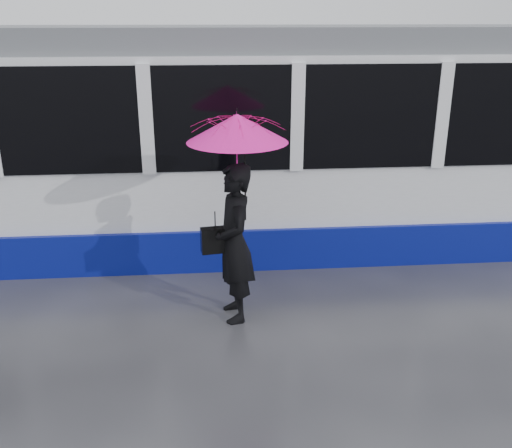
{
  "coord_description": "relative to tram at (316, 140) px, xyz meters",
  "views": [
    {
      "loc": [
        -1.05,
        -6.29,
        3.51
      ],
      "look_at": [
        -0.49,
        0.22,
        1.1
      ],
      "focal_mm": 40.0,
      "sensor_mm": 36.0,
      "label": 1
    }
  ],
  "objects": [
    {
      "name": "umbrella",
      "position": [
        -1.38,
        -2.57,
        0.48
      ],
      "size": [
        1.29,
        1.29,
        1.3
      ],
      "rotation": [
        0.0,
        0.0,
        0.15
      ],
      "color": "#F01495",
      "rests_on": "ground"
    },
    {
      "name": "rails",
      "position": [
        -0.65,
        -0.0,
        -1.63
      ],
      "size": [
        34.0,
        1.51,
        0.02
      ],
      "color": "#3F3D38",
      "rests_on": "ground"
    },
    {
      "name": "tram",
      "position": [
        0.0,
        0.0,
        0.0
      ],
      "size": [
        26.0,
        2.56,
        3.35
      ],
      "color": "white",
      "rests_on": "ground"
    },
    {
      "name": "handbag",
      "position": [
        -1.65,
        -2.55,
        -0.63
      ],
      "size": [
        0.36,
        0.2,
        0.48
      ],
      "rotation": [
        0.0,
        0.0,
        0.15
      ],
      "color": "black",
      "rests_on": "ground"
    },
    {
      "name": "woman",
      "position": [
        -1.43,
        -2.57,
        -0.67
      ],
      "size": [
        0.56,
        0.77,
        1.93
      ],
      "primitive_type": "imported",
      "rotation": [
        0.0,
        0.0,
        -1.42
      ],
      "color": "black",
      "rests_on": "ground"
    },
    {
      "name": "ground",
      "position": [
        -0.65,
        -2.5,
        -1.64
      ],
      "size": [
        90.0,
        90.0,
        0.0
      ],
      "primitive_type": "plane",
      "color": "#27272C",
      "rests_on": "ground"
    }
  ]
}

